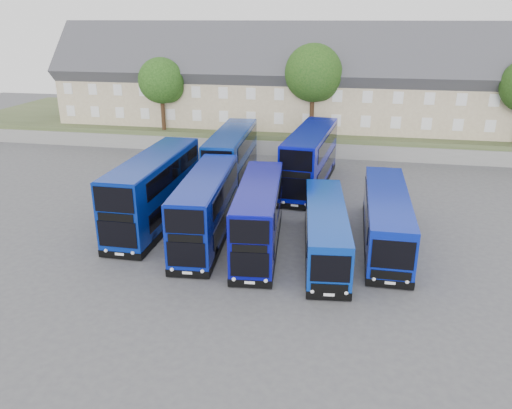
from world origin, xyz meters
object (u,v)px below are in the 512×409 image
object	(u,v)px
coach_east_a	(325,232)
tree_mid	(315,75)
dd_front_mid	(206,209)
dd_front_left	(155,191)
tree_west	(163,82)

from	to	relation	value
coach_east_a	tree_mid	distance (m)	25.01
coach_east_a	dd_front_mid	bearing A→B (deg)	168.74
dd_front_left	tree_mid	size ratio (longest dim) A/B	1.30
coach_east_a	tree_west	distance (m)	30.60
dd_front_mid	tree_west	size ratio (longest dim) A/B	1.42
dd_front_left	coach_east_a	world-z (taller)	dd_front_left
tree_west	dd_front_mid	bearing A→B (deg)	-63.68
coach_east_a	tree_mid	bearing A→B (deg)	90.89
dd_front_mid	coach_east_a	xyz separation A→B (m)	(7.60, -0.71, -0.62)
coach_east_a	tree_west	xyz separation A→B (m)	(-18.85, 23.46, 5.58)
dd_front_left	dd_front_mid	xyz separation A→B (m)	(4.25, -2.04, -0.23)
dd_front_mid	coach_east_a	distance (m)	7.66
dd_front_mid	tree_mid	distance (m)	24.46
dd_front_left	tree_mid	world-z (taller)	tree_mid
dd_front_mid	tree_west	xyz separation A→B (m)	(-11.25, 22.74, 4.96)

